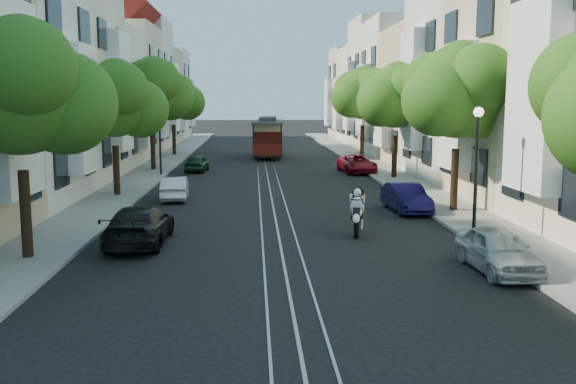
{
  "coord_description": "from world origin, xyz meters",
  "views": [
    {
      "loc": [
        -0.81,
        -16.03,
        4.51
      ],
      "look_at": [
        0.22,
        3.07,
        1.75
      ],
      "focal_mm": 40.0,
      "sensor_mm": 36.0,
      "label": 1
    }
  ],
  "objects": [
    {
      "name": "ground",
      "position": [
        0.0,
        28.0,
        0.0
      ],
      "size": [
        200.0,
        200.0,
        0.0
      ],
      "primitive_type": "plane",
      "color": "black",
      "rests_on": "ground"
    },
    {
      "name": "sidewalk_east",
      "position": [
        7.25,
        28.0,
        0.06
      ],
      "size": [
        2.5,
        80.0,
        0.12
      ],
      "primitive_type": "cube",
      "color": "gray",
      "rests_on": "ground"
    },
    {
      "name": "sidewalk_west",
      "position": [
        -7.25,
        28.0,
        0.06
      ],
      "size": [
        2.5,
        80.0,
        0.12
      ],
      "primitive_type": "cube",
      "color": "gray",
      "rests_on": "ground"
    },
    {
      "name": "rail_left",
      "position": [
        -0.55,
        28.0,
        0.01
      ],
      "size": [
        0.06,
        80.0,
        0.02
      ],
      "primitive_type": "cube",
      "color": "gray",
      "rests_on": "ground"
    },
    {
      "name": "rail_slot",
      "position": [
        0.0,
        28.0,
        0.01
      ],
      "size": [
        0.06,
        80.0,
        0.02
      ],
      "primitive_type": "cube",
      "color": "gray",
      "rests_on": "ground"
    },
    {
      "name": "rail_right",
      "position": [
        0.55,
        28.0,
        0.01
      ],
      "size": [
        0.06,
        80.0,
        0.02
      ],
      "primitive_type": "cube",
      "color": "gray",
      "rests_on": "ground"
    },
    {
      "name": "lane_line",
      "position": [
        0.0,
        28.0,
        0.0
      ],
      "size": [
        0.08,
        80.0,
        0.01
      ],
      "primitive_type": "cube",
      "color": "tan",
      "rests_on": "ground"
    },
    {
      "name": "townhouses_east",
      "position": [
        11.87,
        27.91,
        5.18
      ],
      "size": [
        7.75,
        72.0,
        12.0
      ],
      "color": "beige",
      "rests_on": "ground"
    },
    {
      "name": "townhouses_west",
      "position": [
        -11.87,
        27.91,
        5.08
      ],
      "size": [
        7.75,
        72.0,
        11.76
      ],
      "color": "silver",
      "rests_on": "ground"
    },
    {
      "name": "tree_e_b",
      "position": [
        7.26,
        8.98,
        4.73
      ],
      "size": [
        4.93,
        4.08,
        6.68
      ],
      "color": "black",
      "rests_on": "ground"
    },
    {
      "name": "tree_e_c",
      "position": [
        7.26,
        19.98,
        4.6
      ],
      "size": [
        4.84,
        3.99,
        6.52
      ],
      "color": "black",
      "rests_on": "ground"
    },
    {
      "name": "tree_e_d",
      "position": [
        7.26,
        30.98,
        4.87
      ],
      "size": [
        5.01,
        4.16,
        6.85
      ],
      "color": "black",
      "rests_on": "ground"
    },
    {
      "name": "tree_w_a",
      "position": [
        -7.14,
        1.98,
        4.73
      ],
      "size": [
        4.93,
        4.08,
        6.68
      ],
      "color": "black",
      "rests_on": "ground"
    },
    {
      "name": "tree_w_b",
      "position": [
        -7.14,
        13.98,
        4.4
      ],
      "size": [
        4.72,
        3.87,
        6.27
      ],
      "color": "black",
      "rests_on": "ground"
    },
    {
      "name": "tree_w_c",
      "position": [
        -7.14,
        24.98,
        5.07
      ],
      "size": [
        5.13,
        4.28,
        7.09
      ],
      "color": "black",
      "rests_on": "ground"
    },
    {
      "name": "tree_w_d",
      "position": [
        -7.14,
        35.98,
        4.6
      ],
      "size": [
        4.84,
        3.99,
        6.52
      ],
      "color": "black",
      "rests_on": "ground"
    },
    {
      "name": "lamp_east",
      "position": [
        6.3,
        4.0,
        2.85
      ],
      "size": [
        0.32,
        0.32,
        4.16
      ],
      "color": "black",
      "rests_on": "ground"
    },
    {
      "name": "lamp_west",
      "position": [
        -6.3,
        22.0,
        2.85
      ],
      "size": [
        0.32,
        0.32,
        4.16
      ],
      "color": "black",
      "rests_on": "ground"
    },
    {
      "name": "sportbike_rider",
      "position": [
        2.65,
        5.06,
        0.88
      ],
      "size": [
        0.79,
        2.03,
        1.59
      ],
      "rotation": [
        0.0,
        0.0,
        -0.19
      ],
      "color": "black",
      "rests_on": "ground"
    },
    {
      "name": "cable_car",
      "position": [
        0.34,
        34.64,
        1.71
      ],
      "size": [
        2.66,
        7.59,
        2.88
      ],
      "rotation": [
        0.0,
        0.0,
        -0.04
      ],
      "color": "black",
      "rests_on": "ground"
    },
    {
      "name": "parked_car_e_near",
      "position": [
        5.6,
        0.15,
        0.58
      ],
      "size": [
        1.53,
        3.46,
        1.16
      ],
      "primitive_type": "imported",
      "rotation": [
        0.0,
        0.0,
        0.05
      ],
      "color": "#A8ADB4",
      "rests_on": "ground"
    },
    {
      "name": "parked_car_e_mid",
      "position": [
        5.34,
        9.3,
        0.57
      ],
      "size": [
        1.49,
        3.57,
        1.15
      ],
      "primitive_type": "imported",
      "rotation": [
        0.0,
        0.0,
        0.08
      ],
      "color": "#0E0B39",
      "rests_on": "ground"
    },
    {
      "name": "parked_car_e_far",
      "position": [
        5.6,
        23.28,
        0.56
      ],
      "size": [
        2.17,
        4.18,
        1.13
      ],
      "primitive_type": "imported",
      "rotation": [
        0.0,
        0.0,
        0.08
      ],
      "color": "maroon",
      "rests_on": "ground"
    },
    {
      "name": "parked_car_w_near",
      "position": [
        -4.4,
        3.88,
        0.61
      ],
      "size": [
        1.8,
        4.26,
        1.23
      ],
      "primitive_type": "imported",
      "rotation": [
        0.0,
        0.0,
        3.12
      ],
      "color": "black",
      "rests_on": "ground"
    },
    {
      "name": "parked_car_w_mid",
      "position": [
        -4.4,
        12.95,
        0.53
      ],
      "size": [
        1.33,
        3.28,
        1.06
      ],
      "primitive_type": "imported",
      "rotation": [
        0.0,
        0.0,
        3.21
      ],
      "color": "silver",
      "rests_on": "ground"
    },
    {
      "name": "parked_car_w_far",
      "position": [
        -4.4,
        24.49,
        0.53
      ],
      "size": [
        1.49,
        3.22,
        1.07
      ],
      "primitive_type": "imported",
      "rotation": [
        0.0,
        0.0,
        3.07
      ],
      "color": "#15361F",
      "rests_on": "ground"
    }
  ]
}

